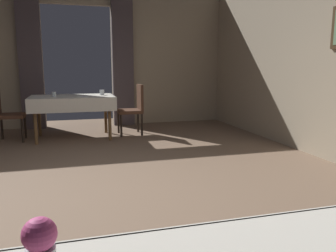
# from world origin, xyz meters

# --- Properties ---
(ground) EXTENTS (10.08, 10.08, 0.00)m
(ground) POSITION_xyz_m (0.00, 0.00, 0.00)
(ground) COLOR #7A604C
(wall_back) EXTENTS (6.40, 0.27, 3.00)m
(wall_back) POSITION_xyz_m (0.00, 4.18, 1.52)
(wall_back) COLOR tan
(wall_back) RESTS_ON ground
(dining_table_mid) EXTENTS (1.43, 0.95, 0.75)m
(dining_table_mid) POSITION_xyz_m (-0.15, 2.87, 0.66)
(dining_table_mid) COLOR brown
(dining_table_mid) RESTS_ON ground
(chair_mid_right) EXTENTS (0.44, 0.44, 0.93)m
(chair_mid_right) POSITION_xyz_m (0.95, 2.95, 0.52)
(chair_mid_right) COLOR black
(chair_mid_right) RESTS_ON ground
(chair_mid_left) EXTENTS (0.44, 0.44, 0.93)m
(chair_mid_left) POSITION_xyz_m (-1.25, 2.91, 0.52)
(chair_mid_left) COLOR black
(chair_mid_left) RESTS_ON ground
(glass_mid_a) EXTENTS (0.07, 0.07, 0.08)m
(glass_mid_a) POSITION_xyz_m (-0.45, 2.76, 0.79)
(glass_mid_a) COLOR silver
(glass_mid_a) RESTS_ON dining_table_mid
(glass_mid_b) EXTENTS (0.08, 0.08, 0.10)m
(glass_mid_b) POSITION_xyz_m (0.37, 2.94, 0.80)
(glass_mid_b) COLOR silver
(glass_mid_b) RESTS_ON dining_table_mid
(plate_mid_c) EXTENTS (0.19, 0.19, 0.01)m
(plate_mid_c) POSITION_xyz_m (0.02, 2.63, 0.76)
(plate_mid_c) COLOR white
(plate_mid_c) RESTS_ON dining_table_mid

